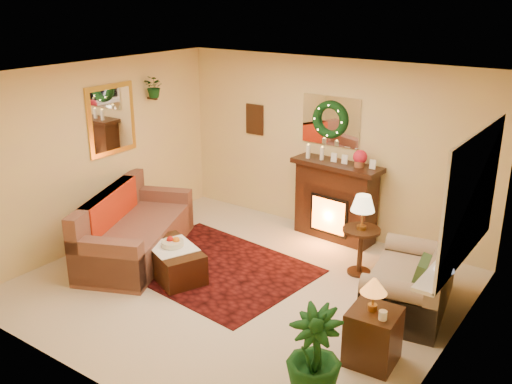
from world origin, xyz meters
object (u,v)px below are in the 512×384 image
Objects in this scene: fireplace at (336,202)px; side_table_round at (360,250)px; loveseat at (410,274)px; coffee_table at (173,261)px; end_table_square at (373,338)px; sofa at (136,226)px.

fireplace is 1.90× the size of side_table_round.
loveseat reaches higher than coffee_table.
end_table_square is (0.92, -1.65, -0.05)m from side_table_round.
sofa is at bearing 174.21° from end_table_square.
fireplace is 2.57m from coffee_table.
end_table_square is (0.10, -1.22, -0.15)m from loveseat.
end_table_square is (1.73, -2.49, -0.28)m from fireplace.
side_table_round reaches higher than end_table_square.
coffee_table is at bearing -143.03° from side_table_round.
fireplace reaches higher than coffee_table.
end_table_square is at bearing -95.04° from loveseat.
side_table_round is at bearing 59.99° from coffee_table.
sofa is 3.03m from side_table_round.
sofa is at bearing -155.04° from side_table_round.
coffee_table is (-1.92, -1.45, -0.11)m from side_table_round.
side_table_round is 1.89m from end_table_square.
coffee_table is (0.82, -0.17, -0.22)m from sofa.
fireplace is at bearing 124.78° from end_table_square.
sofa reaches higher than loveseat.
side_table_round is (2.75, 1.28, -0.11)m from sofa.
loveseat is 1.23m from end_table_square.
sofa is at bearing -176.21° from loveseat.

